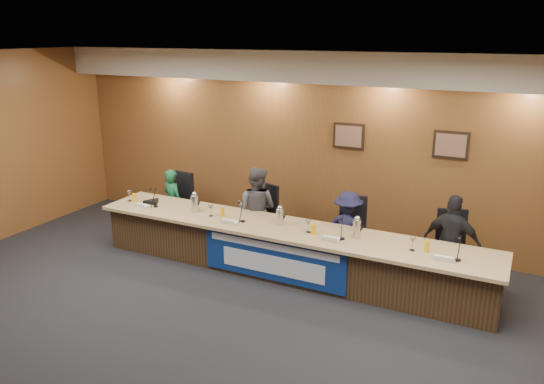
{
  "coord_description": "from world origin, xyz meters",
  "views": [
    {
      "loc": [
        3.07,
        -4.21,
        3.48
      ],
      "look_at": [
        -0.36,
        2.69,
        1.14
      ],
      "focal_mm": 35.0,
      "sensor_mm": 36.0,
      "label": 1
    }
  ],
  "objects_px": {
    "banner": "(273,259)",
    "office_chair_b": "(259,221)",
    "carafe_left": "(195,204)",
    "speakerphone": "(153,202)",
    "carafe_right": "(357,229)",
    "dais_body": "(285,251)",
    "panelist_a": "(173,202)",
    "panelist_b": "(256,209)",
    "office_chair_d": "(452,254)",
    "panelist_d": "(452,243)",
    "office_chair_c": "(349,236)",
    "panelist_c": "(347,230)",
    "carafe_mid": "(280,217)",
    "office_chair_a": "(177,207)"
  },
  "relations": [
    {
      "from": "banner",
      "to": "office_chair_b",
      "type": "bearing_deg",
      "value": 125.77
    },
    {
      "from": "carafe_left",
      "to": "speakerphone",
      "type": "xyz_separation_m",
      "value": [
        -0.88,
        0.04,
        -0.11
      ]
    },
    {
      "from": "carafe_left",
      "to": "carafe_right",
      "type": "distance_m",
      "value": 2.63
    },
    {
      "from": "dais_body",
      "to": "carafe_right",
      "type": "relative_size",
      "value": 22.77
    },
    {
      "from": "panelist_a",
      "to": "panelist_b",
      "type": "distance_m",
      "value": 1.68
    },
    {
      "from": "panelist_b",
      "to": "office_chair_d",
      "type": "height_order",
      "value": "panelist_b"
    },
    {
      "from": "panelist_d",
      "to": "office_chair_c",
      "type": "bearing_deg",
      "value": 5.25
    },
    {
      "from": "office_chair_c",
      "to": "speakerphone",
      "type": "xyz_separation_m",
      "value": [
        -3.2,
        -0.68,
        0.3
      ]
    },
    {
      "from": "banner",
      "to": "carafe_right",
      "type": "height_order",
      "value": "carafe_right"
    },
    {
      "from": "office_chair_c",
      "to": "office_chair_d",
      "type": "xyz_separation_m",
      "value": [
        1.51,
        0.0,
        0.0
      ]
    },
    {
      "from": "panelist_c",
      "to": "panelist_d",
      "type": "bearing_deg",
      "value": -169.22
    },
    {
      "from": "panelist_a",
      "to": "office_chair_d",
      "type": "relative_size",
      "value": 2.48
    },
    {
      "from": "panelist_c",
      "to": "panelist_d",
      "type": "relative_size",
      "value": 0.89
    },
    {
      "from": "panelist_b",
      "to": "carafe_right",
      "type": "height_order",
      "value": "panelist_b"
    },
    {
      "from": "office_chair_c",
      "to": "speakerphone",
      "type": "relative_size",
      "value": 1.5
    },
    {
      "from": "office_chair_c",
      "to": "carafe_mid",
      "type": "distance_m",
      "value": 1.15
    },
    {
      "from": "panelist_c",
      "to": "office_chair_b",
      "type": "height_order",
      "value": "panelist_c"
    },
    {
      "from": "office_chair_a",
      "to": "carafe_right",
      "type": "distance_m",
      "value": 3.63
    },
    {
      "from": "panelist_b",
      "to": "office_chair_a",
      "type": "bearing_deg",
      "value": -5.62
    },
    {
      "from": "panelist_c",
      "to": "carafe_right",
      "type": "height_order",
      "value": "panelist_c"
    },
    {
      "from": "office_chair_d",
      "to": "carafe_right",
      "type": "height_order",
      "value": "carafe_right"
    },
    {
      "from": "dais_body",
      "to": "carafe_left",
      "type": "xyz_separation_m",
      "value": [
        -1.55,
        -0.05,
        0.53
      ]
    },
    {
      "from": "office_chair_a",
      "to": "panelist_b",
      "type": "bearing_deg",
      "value": 1.05
    },
    {
      "from": "office_chair_b",
      "to": "carafe_left",
      "type": "distance_m",
      "value": 1.13
    },
    {
      "from": "banner",
      "to": "carafe_right",
      "type": "distance_m",
      "value": 1.27
    },
    {
      "from": "panelist_d",
      "to": "carafe_right",
      "type": "bearing_deg",
      "value": 34.78
    },
    {
      "from": "carafe_left",
      "to": "carafe_right",
      "type": "bearing_deg",
      "value": 1.16
    },
    {
      "from": "office_chair_c",
      "to": "carafe_mid",
      "type": "height_order",
      "value": "carafe_mid"
    },
    {
      "from": "office_chair_a",
      "to": "carafe_right",
      "type": "height_order",
      "value": "carafe_right"
    },
    {
      "from": "banner",
      "to": "office_chair_a",
      "type": "bearing_deg",
      "value": 156.07
    },
    {
      "from": "panelist_b",
      "to": "office_chair_d",
      "type": "xyz_separation_m",
      "value": [
        3.06,
        0.1,
        -0.23
      ]
    },
    {
      "from": "dais_body",
      "to": "office_chair_b",
      "type": "distance_m",
      "value": 1.04
    },
    {
      "from": "banner",
      "to": "speakerphone",
      "type": "distance_m",
      "value": 2.5
    },
    {
      "from": "banner",
      "to": "panelist_a",
      "type": "height_order",
      "value": "panelist_a"
    },
    {
      "from": "panelist_c",
      "to": "carafe_mid",
      "type": "xyz_separation_m",
      "value": [
        -0.86,
        -0.56,
        0.26
      ]
    },
    {
      "from": "office_chair_d",
      "to": "carafe_right",
      "type": "xyz_separation_m",
      "value": [
        -1.19,
        -0.67,
        0.4
      ]
    },
    {
      "from": "banner",
      "to": "carafe_right",
      "type": "xyz_separation_m",
      "value": [
        1.08,
        0.42,
        0.5
      ]
    },
    {
      "from": "office_chair_c",
      "to": "carafe_left",
      "type": "distance_m",
      "value": 2.46
    },
    {
      "from": "carafe_left",
      "to": "carafe_right",
      "type": "height_order",
      "value": "carafe_right"
    },
    {
      "from": "speakerphone",
      "to": "dais_body",
      "type": "bearing_deg",
      "value": 0.16
    },
    {
      "from": "dais_body",
      "to": "carafe_right",
      "type": "bearing_deg",
      "value": 0.14
    },
    {
      "from": "carafe_right",
      "to": "speakerphone",
      "type": "bearing_deg",
      "value": -179.85
    },
    {
      "from": "panelist_a",
      "to": "panelist_c",
      "type": "xyz_separation_m",
      "value": [
        3.22,
        0.0,
        0.01
      ]
    },
    {
      "from": "carafe_mid",
      "to": "carafe_left",
      "type": "bearing_deg",
      "value": -177.31
    },
    {
      "from": "panelist_a",
      "to": "speakerphone",
      "type": "height_order",
      "value": "panelist_a"
    },
    {
      "from": "panelist_c",
      "to": "carafe_mid",
      "type": "height_order",
      "value": "panelist_c"
    },
    {
      "from": "office_chair_d",
      "to": "banner",
      "type": "bearing_deg",
      "value": -171.7
    },
    {
      "from": "carafe_right",
      "to": "office_chair_d",
      "type": "bearing_deg",
      "value": 29.52
    },
    {
      "from": "panelist_c",
      "to": "carafe_right",
      "type": "bearing_deg",
      "value": 129.72
    },
    {
      "from": "carafe_right",
      "to": "dais_body",
      "type": "bearing_deg",
      "value": -179.86
    }
  ]
}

